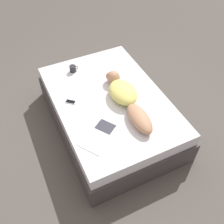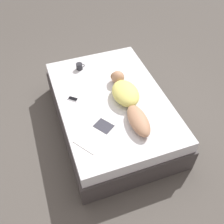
{
  "view_description": "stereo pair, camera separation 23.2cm",
  "coord_description": "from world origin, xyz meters",
  "px_view_note": "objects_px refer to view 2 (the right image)",
  "views": [
    {
      "loc": [
        -1.07,
        -2.34,
        3.08
      ],
      "look_at": [
        -0.1,
        -0.29,
        0.6
      ],
      "focal_mm": 42.0,
      "sensor_mm": 36.0,
      "label": 1
    },
    {
      "loc": [
        -0.86,
        -2.43,
        3.08
      ],
      "look_at": [
        -0.1,
        -0.29,
        0.6
      ],
      "focal_mm": 42.0,
      "sensor_mm": 36.0,
      "label": 2
    }
  ],
  "objects_px": {
    "coffee_mug": "(79,66)",
    "person": "(128,98)",
    "cell_phone": "(73,99)",
    "open_magazine": "(97,133)"
  },
  "relations": [
    {
      "from": "coffee_mug",
      "to": "open_magazine",
      "type": "bearing_deg",
      "value": -95.23
    },
    {
      "from": "person",
      "to": "coffee_mug",
      "type": "bearing_deg",
      "value": 117.35
    },
    {
      "from": "coffee_mug",
      "to": "person",
      "type": "bearing_deg",
      "value": -65.13
    },
    {
      "from": "person",
      "to": "coffee_mug",
      "type": "height_order",
      "value": "person"
    },
    {
      "from": "person",
      "to": "cell_phone",
      "type": "bearing_deg",
      "value": 158.42
    },
    {
      "from": "person",
      "to": "open_magazine",
      "type": "distance_m",
      "value": 0.66
    },
    {
      "from": "person",
      "to": "coffee_mug",
      "type": "relative_size",
      "value": 9.21
    },
    {
      "from": "open_magazine",
      "to": "coffee_mug",
      "type": "xyz_separation_m",
      "value": [
        0.12,
        1.29,
        0.05
      ]
    },
    {
      "from": "open_magazine",
      "to": "cell_phone",
      "type": "height_order",
      "value": "same"
    },
    {
      "from": "cell_phone",
      "to": "open_magazine",
      "type": "bearing_deg",
      "value": -127.1
    }
  ]
}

